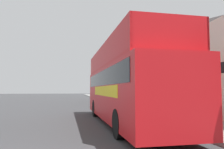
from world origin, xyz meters
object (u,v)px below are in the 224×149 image
at_px(tour_bus, 125,88).
at_px(lamp_post_third, 112,77).
at_px(parked_car_ahead_of_bus, 110,101).
at_px(lamp_post_nearest, 177,48).
at_px(lamp_post_second, 131,70).

xyz_separation_m(tour_bus, lamp_post_third, (2.07, 14.58, 1.36)).
relative_size(parked_car_ahead_of_bus, lamp_post_third, 0.97).
bearing_deg(lamp_post_third, parked_car_ahead_of_bus, -102.41).
bearing_deg(tour_bus, lamp_post_nearest, -31.05).
relative_size(tour_bus, lamp_post_third, 2.50).
bearing_deg(lamp_post_second, parked_car_ahead_of_bus, 137.70).
bearing_deg(lamp_post_nearest, tour_bus, 149.92).
height_order(parked_car_ahead_of_bus, lamp_post_nearest, lamp_post_nearest).
xyz_separation_m(parked_car_ahead_of_bus, lamp_post_second, (1.53, -1.39, 2.65)).
bearing_deg(tour_bus, lamp_post_third, 80.95).
height_order(tour_bus, lamp_post_third, lamp_post_third).
height_order(tour_bus, lamp_post_nearest, lamp_post_nearest).
bearing_deg(parked_car_ahead_of_bus, lamp_post_nearest, -82.33).
height_order(lamp_post_nearest, lamp_post_third, lamp_post_nearest).
xyz_separation_m(lamp_post_nearest, lamp_post_third, (-0.14, 15.86, -0.54)).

